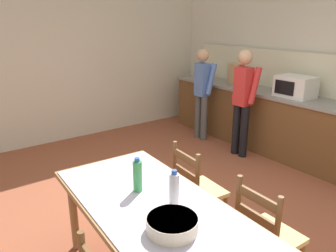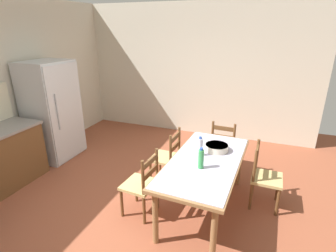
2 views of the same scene
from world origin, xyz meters
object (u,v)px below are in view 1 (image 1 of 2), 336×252
object	(u,v)px
paper_bag	(236,74)
serving_bowl	(172,223)
microwave	(295,87)
bottle_off_centre	(174,189)
chair_side_far_right	(266,236)
chair_side_far_left	(197,191)
bottle_near_centre	(138,176)
person_at_counter	(243,98)
dining_table	(154,214)
person_at_sink	(202,90)

from	to	relation	value
paper_bag	serving_bowl	world-z (taller)	paper_bag
microwave	bottle_off_centre	bearing A→B (deg)	-70.86
serving_bowl	chair_side_far_right	bearing A→B (deg)	80.77
paper_bag	chair_side_far_left	size ratio (longest dim) A/B	0.40
microwave	bottle_off_centre	world-z (taller)	microwave
bottle_off_centre	microwave	bearing A→B (deg)	109.14
bottle_near_centre	chair_side_far_left	bearing A→B (deg)	101.73
microwave	serving_bowl	distance (m)	3.40
bottle_near_centre	person_at_counter	distance (m)	2.81
dining_table	person_at_counter	distance (m)	2.93
chair_side_far_right	person_at_counter	distance (m)	2.67
paper_bag	bottle_near_centre	world-z (taller)	paper_bag
chair_side_far_left	person_at_sink	world-z (taller)	person_at_sink
paper_bag	dining_table	size ratio (longest dim) A/B	0.19
microwave	serving_bowl	world-z (taller)	microwave
dining_table	bottle_off_centre	world-z (taller)	bottle_off_centre
paper_bag	person_at_sink	distance (m)	0.62
bottle_near_centre	person_at_sink	world-z (taller)	person_at_sink
chair_side_far_left	serving_bowl	bearing A→B (deg)	135.07
dining_table	microwave	bearing A→B (deg)	106.88
serving_bowl	paper_bag	bearing A→B (deg)	127.14
bottle_near_centre	serving_bowl	world-z (taller)	bottle_near_centre
person_at_sink	person_at_counter	xyz separation A→B (m)	(0.90, -0.02, 0.03)
bottle_near_centre	person_at_counter	world-z (taller)	person_at_counter
microwave	chair_side_far_right	distance (m)	2.81
bottle_off_centre	person_at_sink	world-z (taller)	person_at_sink
microwave	person_at_counter	bearing A→B (deg)	-133.98
paper_bag	chair_side_far_left	world-z (taller)	paper_bag
microwave	serving_bowl	size ratio (longest dim) A/B	1.56
microwave	person_at_counter	xyz separation A→B (m)	(-0.50, -0.52, -0.19)
bottle_off_centre	person_at_counter	size ratio (longest dim) A/B	0.17
microwave	person_at_counter	size ratio (longest dim) A/B	0.31
microwave	bottle_near_centre	xyz separation A→B (m)	(0.70, -3.06, -0.20)
microwave	paper_bag	bearing A→B (deg)	-179.61
dining_table	serving_bowl	xyz separation A→B (m)	(0.32, -0.08, 0.13)
bottle_near_centre	chair_side_far_right	world-z (taller)	bottle_near_centre
dining_table	bottle_near_centre	distance (m)	0.31
serving_bowl	chair_side_far_right	xyz separation A→B (m)	(0.13, 0.79, -0.37)
paper_bag	bottle_off_centre	bearing A→B (deg)	-53.90
serving_bowl	person_at_counter	xyz separation A→B (m)	(-1.75, 2.63, 0.09)
paper_bag	chair_side_far_right	bearing A→B (deg)	-43.17
bottle_off_centre	chair_side_far_left	distance (m)	0.91
serving_bowl	person_at_sink	bearing A→B (deg)	135.06
microwave	person_at_sink	xyz separation A→B (m)	(-1.40, -0.50, -0.22)
dining_table	bottle_off_centre	distance (m)	0.25
serving_bowl	chair_side_far_right	size ratio (longest dim) A/B	0.35
chair_side_far_right	person_at_sink	distance (m)	3.37
person_at_sink	person_at_counter	distance (m)	0.90
dining_table	person_at_sink	bearing A→B (deg)	132.27
paper_bag	serving_bowl	xyz separation A→B (m)	(2.38, -3.14, -0.30)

